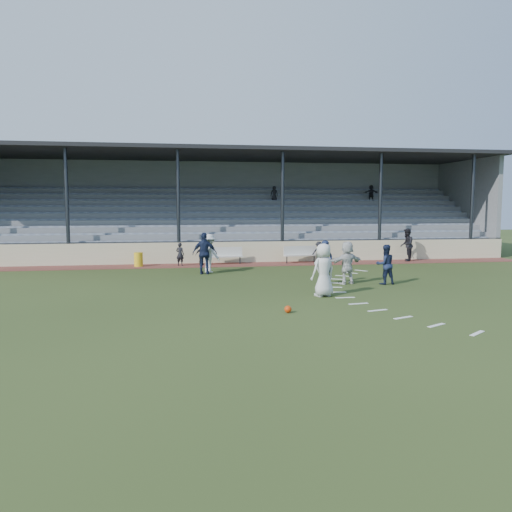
{
  "coord_description": "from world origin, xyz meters",
  "views": [
    {
      "loc": [
        -3.06,
        -16.93,
        3.31
      ],
      "look_at": [
        0.0,
        2.5,
        1.3
      ],
      "focal_mm": 35.0,
      "sensor_mm": 36.0,
      "label": 1
    }
  ],
  "objects_px": {
    "trash_bin": "(138,259)",
    "football": "(288,309)",
    "bench_right": "(300,253)",
    "player_white_lead": "(323,270)",
    "official": "(407,245)",
    "player_navy_lead": "(326,262)",
    "bench_left": "(225,254)"
  },
  "relations": [
    {
      "from": "trash_bin",
      "to": "football",
      "type": "distance_m",
      "value": 13.71
    },
    {
      "from": "bench_right",
      "to": "football",
      "type": "height_order",
      "value": "bench_right"
    },
    {
      "from": "player_white_lead",
      "to": "official",
      "type": "height_order",
      "value": "official"
    },
    {
      "from": "bench_right",
      "to": "player_navy_lead",
      "type": "height_order",
      "value": "player_navy_lead"
    },
    {
      "from": "bench_left",
      "to": "player_white_lead",
      "type": "distance_m",
      "value": 10.71
    },
    {
      "from": "bench_left",
      "to": "player_navy_lead",
      "type": "xyz_separation_m",
      "value": [
        3.55,
        -7.64,
        0.34
      ]
    },
    {
      "from": "trash_bin",
      "to": "football",
      "type": "bearing_deg",
      "value": -66.62
    },
    {
      "from": "trash_bin",
      "to": "football",
      "type": "xyz_separation_m",
      "value": [
        5.44,
        -12.58,
        -0.28
      ]
    },
    {
      "from": "player_white_lead",
      "to": "official",
      "type": "bearing_deg",
      "value": -150.17
    },
    {
      "from": "player_white_lead",
      "to": "bench_left",
      "type": "bearing_deg",
      "value": -97.57
    },
    {
      "from": "bench_left",
      "to": "official",
      "type": "distance_m",
      "value": 10.76
    },
    {
      "from": "bench_right",
      "to": "player_white_lead",
      "type": "xyz_separation_m",
      "value": [
        -1.74,
        -10.45,
        0.38
      ]
    },
    {
      "from": "official",
      "to": "bench_right",
      "type": "bearing_deg",
      "value": -62.37
    },
    {
      "from": "bench_right",
      "to": "player_navy_lead",
      "type": "distance_m",
      "value": 7.76
    },
    {
      "from": "bench_left",
      "to": "player_white_lead",
      "type": "xyz_separation_m",
      "value": [
        2.61,
        -10.38,
        0.38
      ]
    },
    {
      "from": "trash_bin",
      "to": "player_white_lead",
      "type": "bearing_deg",
      "value": -53.9
    },
    {
      "from": "bench_left",
      "to": "official",
      "type": "bearing_deg",
      "value": -5.68
    },
    {
      "from": "trash_bin",
      "to": "player_white_lead",
      "type": "height_order",
      "value": "player_white_lead"
    },
    {
      "from": "player_white_lead",
      "to": "player_navy_lead",
      "type": "height_order",
      "value": "player_white_lead"
    },
    {
      "from": "trash_bin",
      "to": "official",
      "type": "xyz_separation_m",
      "value": [
        15.46,
        0.21,
        0.58
      ]
    },
    {
      "from": "football",
      "to": "official",
      "type": "height_order",
      "value": "official"
    },
    {
      "from": "player_white_lead",
      "to": "player_navy_lead",
      "type": "bearing_deg",
      "value": -130.57
    },
    {
      "from": "trash_bin",
      "to": "player_navy_lead",
      "type": "xyz_separation_m",
      "value": [
        8.25,
        -7.3,
        0.52
      ]
    },
    {
      "from": "football",
      "to": "player_navy_lead",
      "type": "height_order",
      "value": "player_navy_lead"
    },
    {
      "from": "bench_left",
      "to": "bench_right",
      "type": "height_order",
      "value": "same"
    },
    {
      "from": "football",
      "to": "player_white_lead",
      "type": "xyz_separation_m",
      "value": [
        1.88,
        2.54,
        0.85
      ]
    },
    {
      "from": "football",
      "to": "official",
      "type": "bearing_deg",
      "value": 51.93
    },
    {
      "from": "bench_right",
      "to": "football",
      "type": "bearing_deg",
      "value": -115.12
    },
    {
      "from": "bench_right",
      "to": "trash_bin",
      "type": "xyz_separation_m",
      "value": [
        -9.06,
        -0.42,
        -0.19
      ]
    },
    {
      "from": "bench_right",
      "to": "bench_left",
      "type": "bearing_deg",
      "value": 171.45
    },
    {
      "from": "football",
      "to": "player_navy_lead",
      "type": "relative_size",
      "value": 0.12
    },
    {
      "from": "bench_right",
      "to": "official",
      "type": "distance_m",
      "value": 6.42
    }
  ]
}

